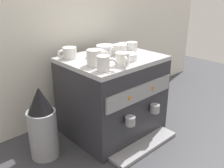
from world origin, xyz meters
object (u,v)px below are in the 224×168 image
Objects in this scene: ceramic_cup_1 at (95,57)px; ceramic_cup_3 at (69,53)px; ceramic_bowl_1 at (126,47)px; coffee_grinder at (42,125)px; ceramic_bowl_2 at (128,57)px; milk_pitcher at (153,99)px; ceramic_cup_0 at (131,49)px; ceramic_cup_5 at (104,63)px; ceramic_cup_4 at (123,59)px; ceramic_cup_2 at (118,50)px; ceramic_bowl_0 at (96,54)px; ceramic_bowl_3 at (106,49)px; espresso_machine at (112,95)px.

ceramic_cup_1 is 0.21m from ceramic_cup_3.
coffee_grinder is (-0.63, -0.00, -0.32)m from ceramic_bowl_1.
ceramic_bowl_2 is 0.75× the size of milk_pitcher.
ceramic_cup_1 reaches higher than ceramic_cup_0.
milk_pitcher is at bearing 11.13° from ceramic_cup_0.
coffee_grinder is (-0.26, 0.21, -0.34)m from ceramic_cup_5.
ceramic_cup_3 is at bearing 96.45° from ceramic_cup_1.
ceramic_cup_1 is 1.15× the size of ceramic_cup_4.
ceramic_cup_2 is 0.14m from ceramic_bowl_0.
ceramic_cup_2 is 0.22m from ceramic_cup_4.
ceramic_bowl_3 reaches higher than ceramic_bowl_2.
ceramic_cup_3 is at bearing 153.00° from ceramic_cup_2.
ceramic_cup_2 is 1.08× the size of ceramic_bowl_2.
coffee_grinder is (-0.28, 0.11, -0.34)m from ceramic_cup_1.
espresso_machine is 0.30m from ceramic_bowl_3.
ceramic_cup_5 is 0.85× the size of ceramic_bowl_1.
milk_pitcher is (0.33, 0.07, -0.46)m from ceramic_cup_0.
coffee_grinder is (-0.26, -0.10, -0.33)m from ceramic_cup_3.
ceramic_cup_2 is 0.94× the size of ceramic_cup_3.
ceramic_cup_4 reaches higher than ceramic_cup_3.
ceramic_cup_4 is 1.05× the size of ceramic_bowl_2.
ceramic_cup_1 is 0.90× the size of milk_pitcher.
ceramic_cup_5 is (-0.02, -0.10, -0.01)m from ceramic_cup_1.
ceramic_cup_0 is 0.97× the size of ceramic_cup_2.
ceramic_cup_2 is 0.11m from ceramic_bowl_3.
espresso_machine is at bearing 17.93° from ceramic_cup_1.
ceramic_cup_5 is at bearing -89.93° from ceramic_cup_3.
ceramic_cup_5 is at bearing -165.07° from milk_pitcher.
ceramic_cup_4 is (0.11, -0.10, -0.01)m from ceramic_cup_1.
ceramic_cup_0 reaches higher than ceramic_cup_2.
coffee_grinder is at bearing -179.57° from ceramic_bowl_1.
ceramic_bowl_0 is 0.93× the size of ceramic_bowl_1.
ceramic_bowl_1 is at bearing -0.54° from ceramic_bowl_0.
milk_pitcher is at bearing -9.50° from ceramic_bowl_1.
ceramic_cup_5 reaches higher than ceramic_bowl_3.
ceramic_cup_1 is 0.21m from ceramic_bowl_2.
ceramic_bowl_0 is at bearing -34.79° from ceramic_cup_3.
ceramic_bowl_0 is (-0.18, 0.11, -0.02)m from ceramic_cup_0.
ceramic_cup_0 reaches higher than ceramic_bowl_3.
ceramic_cup_0 is 0.21m from ceramic_cup_4.
coffee_grinder is (-0.57, 0.11, -0.34)m from ceramic_cup_0.
ceramic_cup_1 reaches higher than ceramic_cup_4.
ceramic_cup_3 is at bearing 130.94° from ceramic_bowl_2.
ceramic_bowl_0 is 0.19m from ceramic_bowl_2.
ceramic_bowl_3 is (0.23, 0.18, -0.02)m from ceramic_cup_1.
ceramic_bowl_0 is at bearing 161.66° from ceramic_cup_2.
ceramic_bowl_3 is at bearing 93.47° from ceramic_cup_2.
ceramic_bowl_1 is 0.91× the size of ceramic_bowl_3.
ceramic_cup_0 reaches higher than coffee_grinder.
espresso_machine is 0.33m from ceramic_cup_4.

